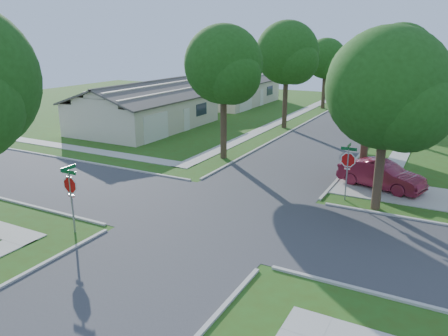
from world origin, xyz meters
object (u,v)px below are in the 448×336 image
at_px(tree_e_near, 371,82).
at_px(car_driveway, 381,175).
at_px(house_nw_near, 146,111).
at_px(tree_w_near, 224,68).
at_px(tree_w_mid, 287,56).
at_px(tree_ne_corner, 389,94).
at_px(tree_w_far, 326,60).
at_px(car_curb_west, 341,101).
at_px(tree_e_far, 415,58).
at_px(stop_sign_sw, 70,188).
at_px(car_curb_east, 385,115).
at_px(stop_sign_ne, 348,162).
at_px(tree_e_mid, 400,61).
at_px(house_nw_far, 230,92).

bearing_deg(tree_e_near, car_driveway, -50.42).
xyz_separation_m(tree_e_near, house_nw_near, (-20.74, 5.99, -4.13)).
xyz_separation_m(tree_w_near, tree_w_mid, (0.00, 12.00, 0.37)).
bearing_deg(house_nw_near, tree_ne_corner, -25.77).
relative_size(tree_w_far, car_curb_west, 1.79).
distance_m(car_driveway, car_curb_west, 30.46).
bearing_deg(tree_w_far, tree_e_far, 0.00).
distance_m(stop_sign_sw, car_curb_east, 33.69).
bearing_deg(car_curb_east, car_driveway, -87.59).
bearing_deg(stop_sign_ne, car_curb_east, 93.68).
bearing_deg(tree_ne_corner, tree_e_mid, 95.45).
relative_size(tree_w_far, car_driveway, 1.72).
relative_size(house_nw_far, car_curb_east, 3.31).
bearing_deg(house_nw_far, car_curb_west, 19.52).
distance_m(stop_sign_ne, car_driveway, 3.33).
distance_m(tree_e_near, car_curb_east, 19.72).
xyz_separation_m(stop_sign_ne, tree_w_near, (-9.34, 4.31, 4.08)).
bearing_deg(stop_sign_ne, tree_w_far, 107.70).
bearing_deg(car_driveway, stop_sign_sw, 155.75).
distance_m(tree_w_mid, house_nw_near, 13.77).
bearing_deg(stop_sign_ne, car_curb_west, 103.94).
bearing_deg(car_curb_west, car_driveway, 105.99).
distance_m(house_nw_near, house_nw_far, 17.00).
bearing_deg(house_nw_near, tree_e_mid, 16.15).
height_order(tree_e_far, car_driveway, tree_e_far).
bearing_deg(tree_w_mid, stop_sign_sw, -90.13).
distance_m(stop_sign_sw, tree_w_mid, 26.09).
height_order(stop_sign_ne, house_nw_far, house_nw_far).
height_order(tree_e_near, tree_w_mid, tree_w_mid).
height_order(stop_sign_sw, tree_w_far, tree_w_far).
bearing_deg(house_nw_near, car_curb_west, 59.29).
distance_m(house_nw_far, car_driveway, 32.93).
height_order(tree_w_mid, car_curb_east, tree_w_mid).
height_order(tree_e_far, tree_w_near, tree_w_near).
relative_size(stop_sign_sw, tree_w_near, 0.33).
bearing_deg(tree_e_mid, tree_w_mid, 180.00).
distance_m(tree_w_near, tree_w_far, 25.01).
bearing_deg(tree_w_mid, tree_e_near, -51.95).
relative_size(stop_sign_sw, tree_e_far, 0.34).
relative_size(tree_w_mid, house_nw_far, 0.70).
relative_size(tree_w_mid, car_curb_west, 2.14).
bearing_deg(car_driveway, tree_e_far, 19.70).
bearing_deg(tree_w_mid, house_nw_far, 135.93).
bearing_deg(house_nw_near, house_nw_far, 90.00).
bearing_deg(tree_e_far, tree_ne_corner, -86.91).
relative_size(tree_e_mid, car_driveway, 1.98).
xyz_separation_m(stop_sign_ne, tree_e_mid, (0.06, 16.31, 4.22)).
xyz_separation_m(stop_sign_sw, car_curb_west, (1.50, 41.23, -1.38)).
distance_m(tree_w_far, car_curb_east, 10.98).
bearing_deg(tree_e_near, tree_w_far, 110.61).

